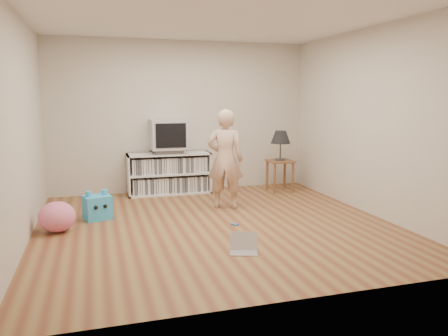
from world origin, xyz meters
TOP-DOWN VIEW (x-y plane):
  - ground at (0.00, 0.00)m, footprint 4.50×4.50m
  - walls at (0.00, 0.00)m, footprint 4.52×4.52m
  - ceiling at (0.00, 0.00)m, footprint 4.50×4.50m
  - media_unit at (-0.27, 2.04)m, footprint 1.40×0.45m
  - dvd_deck at (-0.27, 2.02)m, footprint 0.45×0.35m
  - crt_tv at (-0.27, 2.02)m, footprint 0.60×0.53m
  - side_table at (1.63, 1.65)m, footprint 0.42×0.42m
  - table_lamp at (1.63, 1.65)m, footprint 0.34×0.34m
  - person at (0.37, 0.80)m, footprint 0.63×0.54m
  - laptop at (0.02, -1.06)m, footprint 0.35×0.31m
  - playing_cards at (0.23, -0.10)m, footprint 0.09×0.11m
  - plush_blue at (-1.47, 0.71)m, footprint 0.41×0.36m
  - plush_pink at (-1.95, 0.26)m, footprint 0.49×0.49m

SIDE VIEW (x-z plane):
  - ground at x=0.00m, z-range 0.00..0.00m
  - playing_cards at x=0.23m, z-range 0.00..0.02m
  - laptop at x=0.02m, z-range -0.05..0.16m
  - plush_blue at x=-1.47m, z-range -0.03..0.37m
  - plush_pink at x=-1.95m, z-range 0.00..0.38m
  - media_unit at x=-0.27m, z-range 0.00..0.70m
  - side_table at x=1.63m, z-range 0.14..0.69m
  - dvd_deck at x=-0.27m, z-range 0.70..0.77m
  - person at x=0.37m, z-range 0.00..1.47m
  - table_lamp at x=1.63m, z-range 0.68..1.20m
  - crt_tv at x=-0.27m, z-range 0.77..1.27m
  - walls at x=0.00m, z-range 0.00..2.60m
  - ceiling at x=0.00m, z-range 2.60..2.60m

